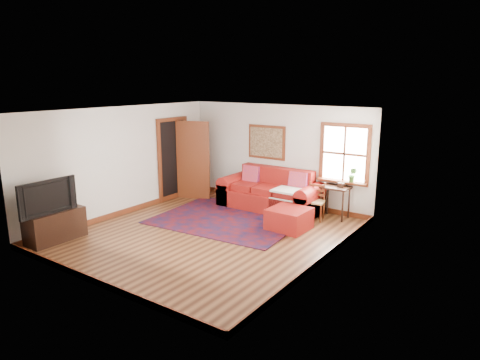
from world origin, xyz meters
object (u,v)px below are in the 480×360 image
Objects in this scene: red_leather_sofa at (271,196)px; ladder_back_chair at (316,200)px; media_cabinet at (55,226)px; red_ottoman at (289,219)px; side_table at (335,192)px.

red_leather_sofa is 2.98× the size of ladder_back_chair.
media_cabinet is (-2.36, -4.25, -0.02)m from red_leather_sofa.
ladder_back_chair is at bearing -6.04° from red_leather_sofa.
red_leather_sofa reaches higher than media_cabinet.
ladder_back_chair is 5.48m from media_cabinet.
media_cabinet is at bearing -136.06° from red_ottoman.
red_ottoman is at bearing -111.15° from side_table.
ladder_back_chair reaches higher than red_ottoman.
red_ottoman is 1.06× the size of side_table.
ladder_back_chair is (0.16, 0.94, 0.23)m from red_ottoman.
media_cabinet is (-3.44, -3.18, 0.08)m from red_ottoman.
side_table is (1.57, 0.19, 0.29)m from red_leather_sofa.
side_table is at bearing 45.12° from ladder_back_chair.
media_cabinet reaches higher than red_ottoman.
red_leather_sofa is at bearing 60.99° from media_cabinet.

